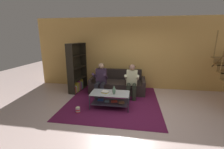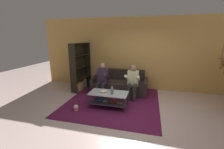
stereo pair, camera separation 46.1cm
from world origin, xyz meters
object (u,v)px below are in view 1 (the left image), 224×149
Objects in this scene: popcorn_tub at (78,110)px; vase at (114,90)px; coffee_table at (110,98)px; person_seated_left at (101,78)px; book_stack at (105,92)px; bookshelf at (76,74)px; couch at (118,85)px; person_seated_right at (132,80)px.

vase is at bearing 21.71° from popcorn_tub.
coffee_table is 1.02m from popcorn_tub.
book_stack is (0.34, -0.91, -0.16)m from person_seated_left.
popcorn_tub is (0.73, -1.79, -0.60)m from bookshelf.
bookshelf is at bearing 159.29° from person_seated_left.
person_seated_right reaches higher than couch.
bookshelf reaches higher than person_seated_right.
person_seated_left is (-0.56, -0.55, 0.38)m from couch.
coffee_table is at bearing -39.05° from bookshelf.
person_seated_left reaches higher than vase.
book_stack is at bearing -69.32° from person_seated_left.
person_seated_right is 5.17× the size of book_stack.
coffee_table is 6.37× the size of popcorn_tub.
bookshelf reaches higher than couch.
person_seated_left is 1.17m from bookshelf.
book_stack is 1.96m from bookshelf.
person_seated_left is 1.07m from coffee_table.
bookshelf is (-1.59, 1.29, 0.39)m from coffee_table.
bookshelf is at bearing 137.40° from book_stack.
bookshelf is (-2.21, 0.42, 0.04)m from person_seated_right.
bookshelf is (-1.72, 1.39, 0.11)m from vase.
couch reaches higher than popcorn_tub.
vase is at bearing -13.67° from book_stack.
vase reaches higher than coffee_table.
couch is 0.87m from person_seated_right.
bookshelf reaches higher than popcorn_tub.
person_seated_left is 6.60× the size of popcorn_tub.
book_stack is 0.94m from popcorn_tub.
book_stack reaches higher than popcorn_tub.
bookshelf is (-1.44, 1.32, 0.19)m from book_stack.
vase is 1.18m from popcorn_tub.
coffee_table is at bearing 29.89° from popcorn_tub.
vase is at bearing -116.71° from person_seated_right.
person_seated_left is at bearing 179.91° from person_seated_right.
coffee_table is 4.75× the size of vase.
couch is 1.56m from vase.
book_stack is at bearing -168.99° from coffee_table.
book_stack is at bearing -130.64° from person_seated_right.
vase is 0.13× the size of bookshelf.
coffee_table is (-0.62, -0.88, -0.34)m from person_seated_right.
couch reaches higher than coffee_table.
bookshelf is at bearing 169.37° from person_seated_right.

